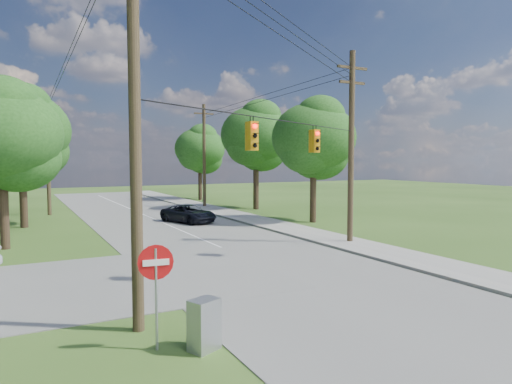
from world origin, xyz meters
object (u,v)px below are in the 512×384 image
pole_sw (134,98)px  control_cabinet (204,325)px  pole_ne (351,144)px  do_not_enter_sign (156,274)px  car_main_north (189,214)px  pole_north_e (204,155)px  pole_north_w (48,154)px

pole_sw → control_cabinet: 6.06m
pole_ne → pole_sw: bearing=-150.6°
control_cabinet → pole_ne: bearing=14.1°
do_not_enter_sign → car_main_north: bearing=77.0°
pole_sw → control_cabinet: size_ratio=9.55×
pole_sw → pole_north_e: size_ratio=1.20×
pole_sw → car_main_north: (8.35, 19.65, -5.56)m
pole_sw → do_not_enter_sign: (0.09, -1.49, -4.36)m
car_main_north → do_not_enter_sign: bearing=-131.8°
pole_sw → control_cabinet: (1.10, -2.04, -5.60)m
pole_sw → do_not_enter_sign: bearing=-86.6°
pole_north_w → control_cabinet: bearing=-87.3°
pole_sw → pole_north_e: (13.50, 29.60, -1.10)m
car_main_north → do_not_enter_sign: do_not_enter_sign is taller
car_main_north → do_not_enter_sign: size_ratio=1.78×
pole_sw → pole_north_w: pole_sw is taller
pole_ne → control_cabinet: 16.43m
control_cabinet → do_not_enter_sign: bearing=127.8°
do_not_enter_sign → pole_north_e: bearing=75.0°
pole_ne → pole_north_e: size_ratio=1.05×
pole_north_w → control_cabinet: pole_north_w is taller
do_not_enter_sign → control_cabinet: bearing=-20.1°
pole_ne → control_cabinet: pole_ne is taller
pole_north_w → car_main_north: 13.98m
pole_north_w → do_not_enter_sign: bearing=-89.1°
control_cabinet → pole_north_w: bearing=68.9°
car_main_north → pole_sw: bearing=-133.5°
pole_ne → control_cabinet: (-12.40, -9.64, -4.84)m
pole_north_w → car_main_north: (8.75, -9.95, -4.46)m
pole_ne → car_main_north: bearing=113.2°
pole_north_w → car_main_north: pole_north_w is taller
pole_ne → pole_north_w: (-13.90, 22.00, -0.34)m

